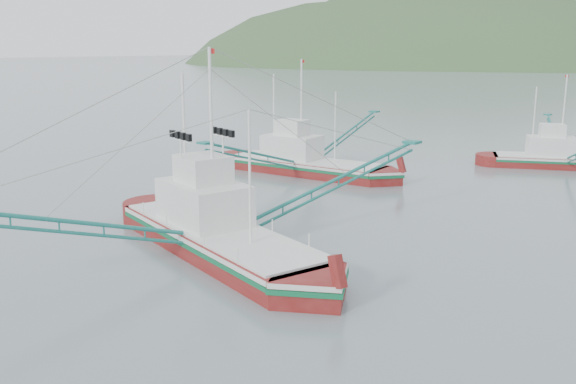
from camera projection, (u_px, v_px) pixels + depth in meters
The scene contains 5 objects.
ground at pixel (214, 273), 32.85m from camera, with size 1200.00×1200.00×0.00m, color slate.
main_boat at pixel (217, 213), 35.66m from camera, with size 17.21×29.53×12.20m.
bg_boat_far at pixel (564, 147), 60.96m from camera, with size 13.80×22.01×9.46m.
bg_boat_left at pixel (304, 157), 58.16m from camera, with size 15.36×27.20×11.03m.
headland_left at pixel (419, 64), 415.52m from camera, with size 448.00×308.00×210.00m, color #325129.
Camera 1 is at (22.67, -21.64, 11.36)m, focal length 40.00 mm.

